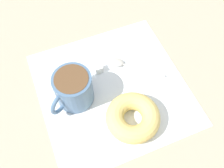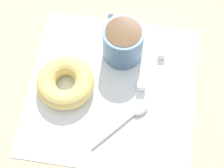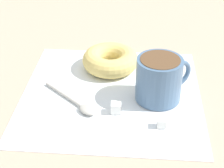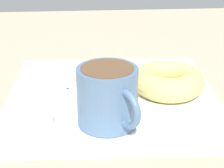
% 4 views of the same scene
% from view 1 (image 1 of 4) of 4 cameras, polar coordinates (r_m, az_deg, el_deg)
% --- Properties ---
extents(ground_plane, '(1.20, 1.20, 0.02)m').
position_cam_1_polar(ground_plane, '(0.59, 0.42, -2.15)').
color(ground_plane, tan).
extents(napkin, '(0.35, 0.35, 0.00)m').
position_cam_1_polar(napkin, '(0.58, 0.00, -1.06)').
color(napkin, white).
rests_on(napkin, ground_plane).
extents(coffee_cup, '(0.10, 0.09, 0.08)m').
position_cam_1_polar(coffee_cup, '(0.54, -8.88, -1.09)').
color(coffee_cup, slate).
rests_on(coffee_cup, napkin).
extents(donut, '(0.12, 0.12, 0.04)m').
position_cam_1_polar(donut, '(0.53, 4.80, -7.60)').
color(donut, '#E5C66B').
rests_on(donut, napkin).
extents(spoon, '(0.11, 0.11, 0.01)m').
position_cam_1_polar(spoon, '(0.61, 2.91, 4.49)').
color(spoon, '#B7B2A8').
rests_on(spoon, napkin).
extents(sugar_cube, '(0.02, 0.02, 0.02)m').
position_cam_1_polar(sugar_cube, '(0.60, -3.11, 3.54)').
color(sugar_cube, white).
rests_on(sugar_cube, napkin).
extents(sugar_cube_extra, '(0.01, 0.01, 0.01)m').
position_cam_1_polar(sugar_cube_extra, '(0.61, -11.05, 3.51)').
color(sugar_cube_extra, white).
rests_on(sugar_cube_extra, napkin).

